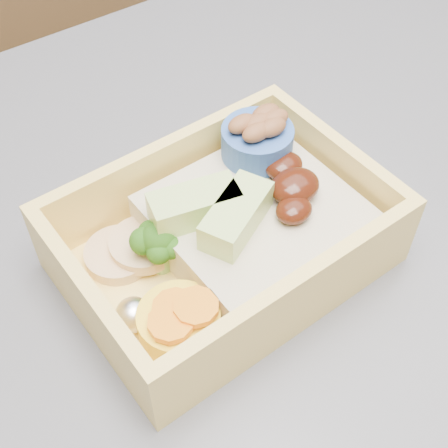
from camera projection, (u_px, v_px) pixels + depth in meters
bento_box at (230, 231)px, 0.40m from camera, size 0.20×0.15×0.07m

